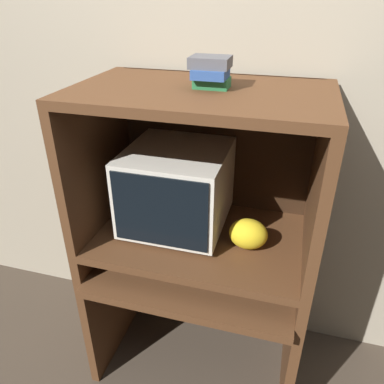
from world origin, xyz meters
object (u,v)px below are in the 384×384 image
Objects in this scene: crt_monitor at (177,187)px; snack_bag at (248,234)px; keyboard at (164,266)px; book_stack at (211,71)px; mouse at (229,278)px.

snack_bag is (0.34, -0.09, -0.12)m from crt_monitor.
crt_monitor reaches higher than snack_bag.
book_stack reaches higher than keyboard.
snack_bag is at bearing 47.56° from mouse.
keyboard is 0.86m from book_stack.
keyboard is 0.41m from snack_bag.
crt_monitor is 0.45m from mouse.
mouse is 0.39× the size of snack_bag.
mouse reaches higher than keyboard.
keyboard is 3.34× the size of book_stack.
book_stack is (-0.13, 0.12, 0.83)m from mouse.
book_stack is at bearing 164.16° from snack_bag.
crt_monitor is at bearing 83.85° from keyboard.
book_stack is (-0.19, 0.05, 0.63)m from snack_bag.
crt_monitor reaches higher than mouse.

